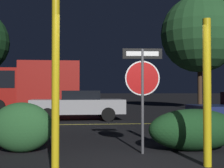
% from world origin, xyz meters
% --- Properties ---
extents(road_center_stripe, '(35.69, 0.12, 0.01)m').
position_xyz_m(road_center_stripe, '(0.00, 7.14, 0.00)').
color(road_center_stripe, gold).
rests_on(road_center_stripe, ground_plane).
extents(stop_sign, '(0.84, 0.08, 2.23)m').
position_xyz_m(stop_sign, '(0.39, 1.32, 1.58)').
color(stop_sign, '#4C4C51').
rests_on(stop_sign, ground_plane).
extents(yellow_pole_left, '(0.12, 0.12, 3.05)m').
position_xyz_m(yellow_pole_left, '(-1.30, -0.37, 1.53)').
color(yellow_pole_left, yellow).
rests_on(yellow_pole_left, ground_plane).
extents(yellow_pole_right, '(0.14, 0.14, 2.61)m').
position_xyz_m(yellow_pole_right, '(1.31, 0.12, 1.31)').
color(yellow_pole_right, yellow).
rests_on(yellow_pole_right, ground_plane).
extents(hedge_bush_1, '(1.33, 0.77, 1.08)m').
position_xyz_m(hedge_bush_1, '(-2.19, 1.73, 0.54)').
color(hedge_bush_1, '#285B2D').
rests_on(hedge_bush_1, ground_plane).
extents(hedge_bush_2, '(2.05, 1.00, 0.93)m').
position_xyz_m(hedge_bush_2, '(1.59, 1.55, 0.46)').
color(hedge_bush_2, '#19421E').
rests_on(hedge_bush_2, ground_plane).
extents(passing_car_2, '(4.31, 1.96, 1.33)m').
position_xyz_m(passing_car_2, '(-1.04, 8.95, 0.69)').
color(passing_car_2, '#9E9EA3').
rests_on(passing_car_2, ground_plane).
extents(delivery_truck, '(5.68, 2.31, 3.05)m').
position_xyz_m(delivery_truck, '(-3.89, 13.80, 1.66)').
color(delivery_truck, maroon).
rests_on(delivery_truck, ground_plane).
extents(tree_1, '(5.47, 5.47, 8.08)m').
position_xyz_m(tree_1, '(7.50, 16.13, 5.34)').
color(tree_1, '#422D1E').
rests_on(tree_1, ground_plane).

